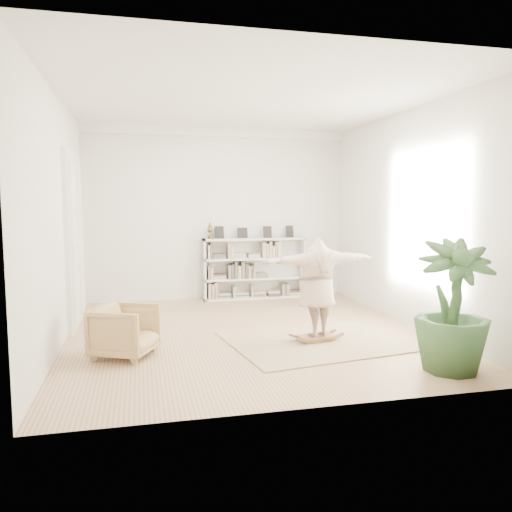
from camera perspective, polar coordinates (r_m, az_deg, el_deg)
The scene contains 9 objects.
floor at distance 7.97m, azimuth -0.92°, elevation -8.76°, with size 6.00×6.00×0.00m, color #916D4B.
room_shell at distance 10.71m, azimuth -4.39°, elevation 13.92°, with size 6.00×6.00×6.00m.
doors at distance 8.92m, azimuth -20.02°, elevation 1.58°, with size 0.09×1.78×2.92m.
bookshelf at distance 10.71m, azimuth -0.23°, elevation -1.49°, with size 2.20×0.35×1.64m.
armchair at distance 6.93m, azimuth -14.74°, elevation -8.29°, with size 0.73×0.76×0.69m, color tan.
rug at distance 7.53m, azimuth 6.91°, elevation -9.62°, with size 2.50×2.00×0.02m, color tan.
rocker_board at distance 7.51m, azimuth 6.92°, elevation -9.18°, with size 0.57×0.39×0.11m.
person at distance 7.34m, azimuth 6.99°, elevation -3.22°, with size 1.79×0.49×1.46m, color beige.
houseplant at distance 6.47m, azimuth 21.57°, elevation -5.33°, with size 0.90×0.90×1.61m, color #2E4E27.
Camera 1 is at (-1.63, -7.54, 2.03)m, focal length 35.00 mm.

